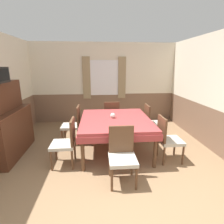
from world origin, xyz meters
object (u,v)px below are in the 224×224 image
Objects in this scene: chair_right_far at (152,121)px; sideboard at (8,125)px; chair_left_far at (74,123)px; vase at (113,115)px; chair_left_near at (66,141)px; dining_table at (115,123)px; chair_head_window at (111,116)px; chair_head_near at (122,154)px; chair_right_near at (167,138)px.

sideboard is (-3.24, -0.55, 0.18)m from chair_right_far.
chair_left_far is 1.10m from vase.
dining_table is at bearing -62.14° from chair_left_near.
chair_head_near is at bearing -90.00° from chair_head_window.
dining_table is 1.10m from chair_head_window.
chair_left_far is (-0.99, 0.52, -0.16)m from dining_table.
vase is (-0.05, 0.06, 0.16)m from dining_table.
chair_head_window is at bearing -90.00° from chair_head_near.
chair_left_near is at bearing -180.00° from chair_left_far.
chair_left_far is (-0.99, -0.57, 0.00)m from chair_head_window.
chair_left_far is (-1.98, 1.05, 0.00)m from chair_right_near.
chair_left_near is (-0.99, -0.52, -0.16)m from dining_table.
vase is (0.94, -0.47, 0.32)m from chair_left_far.
vase is (-1.04, -0.47, 0.32)m from chair_right_far.
chair_head_window is 1.14m from chair_left_far.
chair_left_far is 1.00× the size of chair_right_far.
sideboard is 2.21m from vase.
chair_head_near reaches higher than vase.
chair_head_window is 1.89m from chair_left_near.
chair_right_far is at bearing 9.66° from sideboard.
chair_head_near is (-0.99, -0.57, 0.00)m from chair_right_near.
chair_left_near is at bearing -148.32° from vase.
chair_head_near reaches higher than dining_table.
sideboard reaches higher than chair_head_window.
sideboard reaches higher than chair_right_far.
chair_left_far reaches higher than dining_table.
chair_right_near and chair_left_far have the same top height.
vase is at bearing -92.84° from chair_head_window.
sideboard is at bearing 113.57° from chair_left_far.
chair_right_near is at bearing -150.17° from chair_head_near.
chair_left_near and chair_right_far have the same top height.
chair_right_near is 1.98m from chair_left_near.
vase is at bearing -58.32° from chair_left_near.
chair_head_near and chair_right_far have the same top height.
chair_right_far is (0.99, 1.61, 0.00)m from chair_head_near.
chair_head_near is 1.89m from chair_right_far.
chair_right_far is 1.18m from vase.
sideboard is at bearing -153.60° from chair_head_window.
chair_left_near is 8.30× the size of vase.
chair_head_window is 1.00× the size of chair_left_near.
chair_right_near is 1.00× the size of chair_left_near.
dining_table is at bearing -62.14° from chair_right_far.
chair_head_window is 2.18m from chair_head_near.
chair_head_near is at bearing -87.43° from vase.
chair_right_near is 8.30× the size of vase.
dining_table is 1.87× the size of chair_right_near.
dining_table is at bearing -117.86° from chair_right_near.
chair_head_window is 1.00× the size of chair_head_near.
sideboard reaches higher than vase.
dining_table is 1.13m from chair_left_near.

